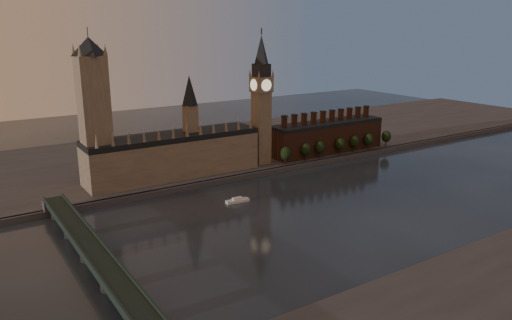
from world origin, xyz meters
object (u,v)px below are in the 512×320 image
at_px(big_ben, 261,98).
at_px(river_boat, 237,200).
at_px(westminster_bridge, 99,262).
at_px(victoria_tower, 94,109).

relative_size(big_ben, river_boat, 6.62).
height_order(big_ben, river_boat, big_ben).
bearing_deg(big_ben, westminster_bridge, -145.67).
distance_m(westminster_bridge, river_boat, 117.69).
distance_m(victoria_tower, westminster_bridge, 133.21).
xyz_separation_m(big_ben, river_boat, (-59.42, -61.08, -55.62)).
bearing_deg(big_ben, victoria_tower, 177.80).
bearing_deg(victoria_tower, river_boat, -43.11).
xyz_separation_m(victoria_tower, westminster_bridge, (-35.00, -117.70, -51.65)).
relative_size(westminster_bridge, river_boat, 12.37).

